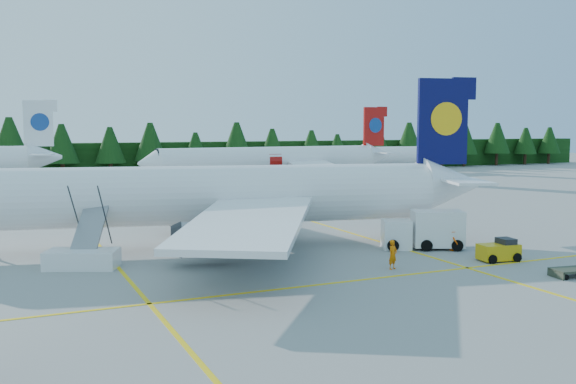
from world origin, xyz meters
name	(u,v)px	position (x,y,z in m)	size (l,w,h in m)	color
ground	(338,258)	(0.00, 0.00, 0.00)	(320.00, 320.00, 0.00)	gray
taxi_stripe_a	(85,229)	(-14.00, 20.00, 0.01)	(0.25, 120.00, 0.01)	yellow
taxi_stripe_b	(294,216)	(6.00, 20.00, 0.01)	(0.25, 120.00, 0.01)	yellow
taxi_stripe_cross	(386,277)	(0.00, -6.00, 0.01)	(80.00, 0.25, 0.01)	yellow
treeline_hedge	(122,159)	(0.00, 82.00, 3.00)	(220.00, 4.00, 6.00)	black
airliner_navy	(176,197)	(-8.97, 7.92, 3.78)	(42.71, 34.77, 12.58)	white
airliner_red	(266,161)	(16.91, 53.77, 3.65)	(41.77, 34.32, 12.14)	white
airliner_far_right	(355,156)	(40.87, 67.99, 3.34)	(36.58, 6.63, 10.64)	white
airstairs	(84,254)	(-15.93, 4.28, 0.86)	(5.23, 6.69, 3.94)	white
service_truck	(423,230)	(7.33, 0.53, 1.38)	(6.12, 4.27, 2.79)	silver
baggage_tug	(499,250)	(9.40, -5.09, 0.69)	(2.77, 1.72, 1.40)	#D0A10B
uld_pair	(218,237)	(-6.54, 5.71, 1.06)	(4.64, 2.03, 1.57)	#353B2B
crew_a	(393,255)	(1.54, -4.33, 0.92)	(0.67, 0.44, 1.84)	#DF6604
crew_b	(393,235)	(5.53, 1.67, 0.98)	(0.95, 0.74, 1.96)	orange
crew_c	(452,240)	(8.77, -1.05, 0.80)	(0.66, 0.45, 1.60)	#FF5405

